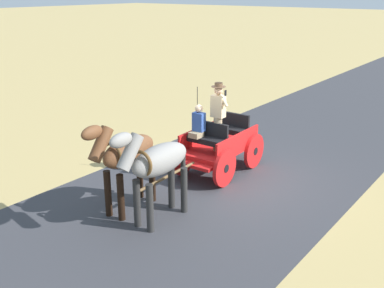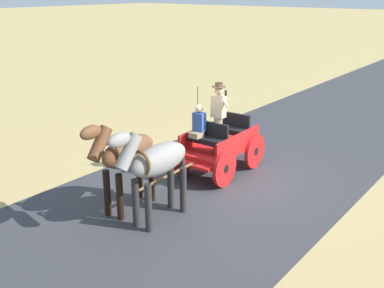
{
  "view_description": "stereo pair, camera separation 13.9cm",
  "coord_description": "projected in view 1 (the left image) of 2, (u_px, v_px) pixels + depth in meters",
  "views": [
    {
      "loc": [
        -5.84,
        9.35,
        4.73
      ],
      "look_at": [
        0.5,
        1.06,
        1.1
      ],
      "focal_mm": 42.27,
      "sensor_mm": 36.0,
      "label": 1
    },
    {
      "loc": [
        -5.95,
        9.27,
        4.73
      ],
      "look_at": [
        0.5,
        1.06,
        1.1
      ],
      "focal_mm": 42.27,
      "sensor_mm": 36.0,
      "label": 2
    }
  ],
  "objects": [
    {
      "name": "horse_drawn_carriage",
      "position": [
        218.0,
        143.0,
        11.98
      ],
      "size": [
        1.49,
        4.51,
        2.5
      ],
      "color": "red",
      "rests_on": "ground"
    },
    {
      "name": "road_surface",
      "position": [
        231.0,
        177.0,
        11.92
      ],
      "size": [
        6.23,
        160.0,
        0.01
      ],
      "primitive_type": "cube",
      "color": "#38383D",
      "rests_on": "ground"
    },
    {
      "name": "horse_off_side",
      "position": [
        126.0,
        154.0,
        9.72
      ],
      "size": [
        0.69,
        2.14,
        2.21
      ],
      "color": "brown",
      "rests_on": "ground"
    },
    {
      "name": "horse_near_side",
      "position": [
        157.0,
        163.0,
        9.25
      ],
      "size": [
        0.58,
        2.13,
        2.21
      ],
      "color": "gray",
      "rests_on": "ground"
    },
    {
      "name": "ground_plane",
      "position": [
        231.0,
        177.0,
        11.92
      ],
      "size": [
        200.0,
        200.0,
        0.0
      ],
      "primitive_type": "plane",
      "color": "tan"
    }
  ]
}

